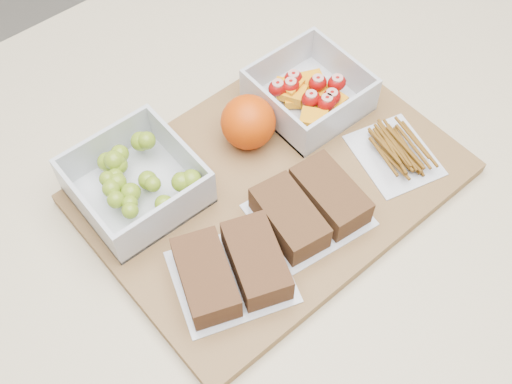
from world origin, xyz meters
TOP-DOWN VIEW (x-y plane):
  - counter at (0.00, 0.00)m, footprint 1.20×0.90m
  - cutting_board at (0.01, 0.02)m, footprint 0.43×0.31m
  - grape_container at (-0.12, 0.10)m, footprint 0.13×0.13m
  - fruit_container at (0.12, 0.08)m, footprint 0.12×0.12m
  - orange at (0.03, 0.08)m, footprint 0.07×0.07m
  - sandwich_bag_left at (-0.10, -0.05)m, footprint 0.15×0.14m
  - sandwich_bag_center at (0.01, -0.05)m, footprint 0.13×0.12m
  - pretzel_bag at (0.15, -0.05)m, footprint 0.11×0.12m

SIDE VIEW (x-z plane):
  - counter at x=0.00m, z-range 0.00..0.90m
  - cutting_board at x=0.01m, z-range 0.90..0.92m
  - pretzel_bag at x=0.15m, z-range 0.92..0.94m
  - sandwich_bag_center at x=0.01m, z-range 0.92..0.95m
  - sandwich_bag_left at x=-0.10m, z-range 0.92..0.95m
  - fruit_container at x=0.12m, z-range 0.91..0.96m
  - grape_container at x=-0.12m, z-range 0.91..0.97m
  - orange at x=0.03m, z-range 0.92..0.98m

